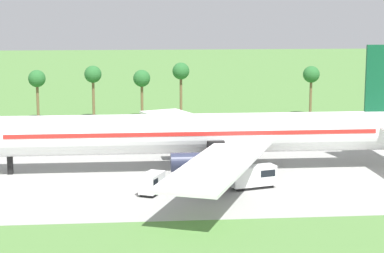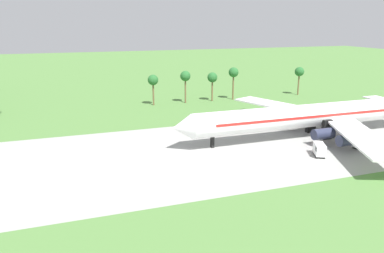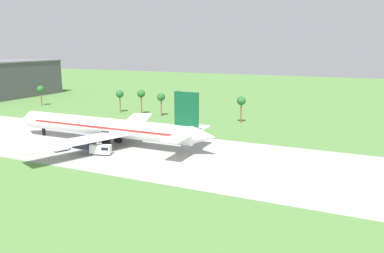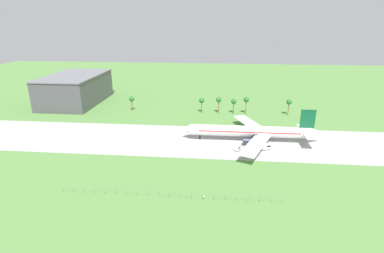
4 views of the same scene
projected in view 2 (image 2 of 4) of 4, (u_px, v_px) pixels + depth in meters
ground_plane at (186, 154)px, 81.70m from camera, size 600.00×600.00×0.00m
taxiway_strip at (186, 154)px, 81.70m from camera, size 320.00×44.00×0.02m
jet_airliner at (315, 115)px, 92.92m from camera, size 73.10×61.58×17.97m
baggage_tug at (363, 140)px, 85.76m from camera, size 6.33×3.65×2.97m
fuel_truck at (319, 150)px, 79.85m from camera, size 3.56×4.60×2.71m
palm_tree_row at (187, 78)px, 130.73m from camera, size 110.68×3.60×11.87m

